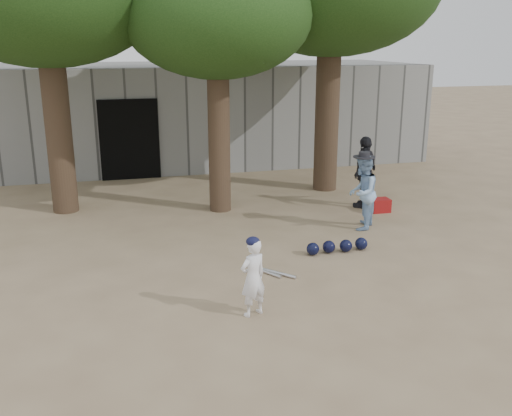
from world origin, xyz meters
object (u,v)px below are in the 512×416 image
object	(u,v)px
boy_player	(253,278)
red_bag	(380,205)
spectator_blue	(362,193)
spectator_dark	(365,172)

from	to	relation	value
boy_player	red_bag	world-z (taller)	boy_player
spectator_blue	red_bag	world-z (taller)	spectator_blue
spectator_blue	spectator_dark	xyz separation A→B (m)	(0.74, 1.46, 0.06)
boy_player	spectator_blue	world-z (taller)	spectator_blue
spectator_blue	spectator_dark	world-z (taller)	spectator_dark
spectator_blue	red_bag	bearing A→B (deg)	173.12
boy_player	spectator_dark	bearing A→B (deg)	-152.17
spectator_dark	red_bag	size ratio (longest dim) A/B	3.92
boy_player	red_bag	distance (m)	5.79
spectator_dark	red_bag	distance (m)	0.84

